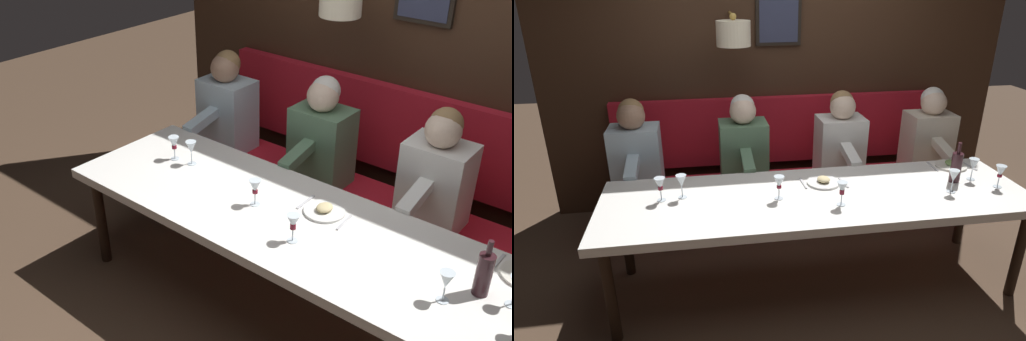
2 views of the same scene
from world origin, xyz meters
TOP-DOWN VIEW (x-y plane):
  - ground_plane at (0.00, 0.00)m, footprint 12.00×12.00m
  - dining_table at (0.00, 0.00)m, footprint 0.90×2.94m
  - banquette_bench at (0.89, 0.00)m, footprint 0.52×3.14m
  - back_wall_panel at (1.46, 0.01)m, footprint 0.59×4.34m
  - diner_nearest at (0.88, -1.27)m, footprint 0.60×0.40m
  - diner_near at (0.88, -0.44)m, footprint 0.60×0.40m
  - diner_middle at (0.88, 0.41)m, footprint 0.60×0.40m
  - diner_far at (0.88, 1.30)m, footprint 0.60×0.40m
  - place_setting_0 at (0.31, -1.17)m, footprint 0.24×0.32m
  - place_setting_1 at (0.17, -0.09)m, footprint 0.24×0.32m
  - wine_glass_0 at (0.10, 0.91)m, footprint 0.07×0.07m
  - wine_glass_1 at (-0.02, 0.27)m, footprint 0.07×0.07m
  - wine_glass_2 at (0.08, 1.05)m, footprint 0.07×0.07m
  - wine_glass_3 at (-0.09, -1.30)m, footprint 0.07×0.07m
  - wine_glass_4 at (-0.17, -0.11)m, footprint 0.07×0.07m
  - wine_glass_5 at (0.06, -1.18)m, footprint 0.07×0.07m
  - wine_glass_6 at (-0.11, -0.93)m, footprint 0.07×0.07m
  - wine_bottle at (0.05, -1.04)m, footprint 0.08×0.08m

SIDE VIEW (x-z plane):
  - ground_plane at x=0.00m, z-range 0.00..0.00m
  - banquette_bench at x=0.89m, z-range 0.00..0.45m
  - dining_table at x=0.00m, z-range 0.31..1.05m
  - place_setting_0 at x=0.31m, z-range 0.73..0.78m
  - place_setting_1 at x=0.17m, z-range 0.73..0.78m
  - diner_nearest at x=0.88m, z-range 0.42..1.21m
  - diner_near at x=0.88m, z-range 0.42..1.21m
  - diner_middle at x=0.88m, z-range 0.42..1.21m
  - diner_far at x=0.88m, z-range 0.42..1.21m
  - wine_glass_4 at x=-0.17m, z-range 0.77..0.94m
  - wine_glass_2 at x=0.08m, z-range 0.77..0.94m
  - wine_glass_1 at x=-0.02m, z-range 0.77..0.94m
  - wine_glass_3 at x=-0.09m, z-range 0.77..0.94m
  - wine_bottle at x=0.05m, z-range 0.71..1.01m
  - wine_glass_0 at x=0.10m, z-range 0.77..0.94m
  - wine_glass_5 at x=0.06m, z-range 0.77..0.94m
  - wine_glass_6 at x=-0.11m, z-range 0.77..0.94m
  - back_wall_panel at x=1.46m, z-range -0.09..2.81m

